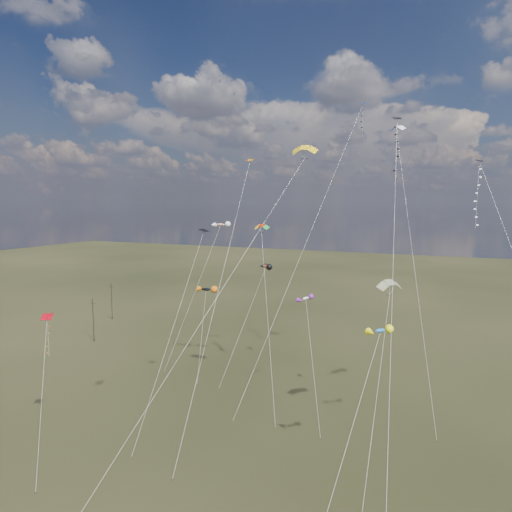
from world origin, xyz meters
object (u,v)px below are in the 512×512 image
at_px(novelty_black_orange, 206,289).
at_px(diamond_black_high, 396,163).
at_px(utility_pole_near, 93,320).
at_px(utility_pole_far, 112,301).
at_px(parafoil_yellow, 304,149).

bearing_deg(novelty_black_orange, diamond_black_high, -19.08).
relative_size(utility_pole_near, utility_pole_far, 1.00).
relative_size(utility_pole_far, novelty_black_orange, 0.64).
bearing_deg(parafoil_yellow, utility_pole_far, 151.04).
relative_size(utility_pole_near, novelty_black_orange, 0.64).
xyz_separation_m(diamond_black_high, novelty_black_orange, (-29.53, 10.21, -17.86)).
height_order(utility_pole_near, utility_pole_far, same).
relative_size(diamond_black_high, novelty_black_orange, 2.80).
distance_m(diamond_black_high, novelty_black_orange, 35.99).
relative_size(parafoil_yellow, novelty_black_orange, 2.57).
distance_m(utility_pole_near, utility_pole_far, 16.12).
xyz_separation_m(parafoil_yellow, novelty_black_orange, (-20.54, 14.30, -19.34)).
bearing_deg(utility_pole_far, novelty_black_orange, -24.85).
xyz_separation_m(utility_pole_far, novelty_black_orange, (32.50, -15.05, 7.77)).
xyz_separation_m(utility_pole_near, parafoil_yellow, (45.05, -15.36, 27.11)).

